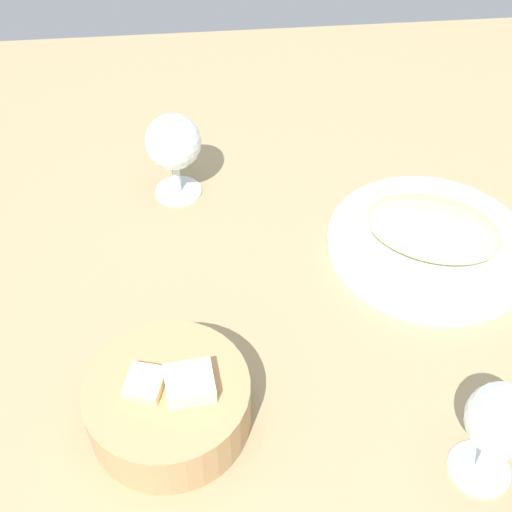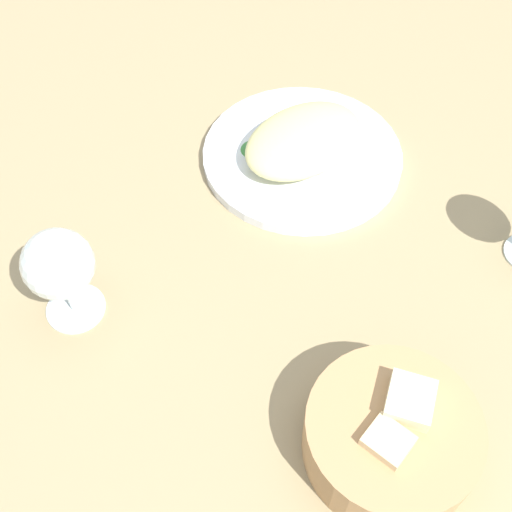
{
  "view_description": "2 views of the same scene",
  "coord_description": "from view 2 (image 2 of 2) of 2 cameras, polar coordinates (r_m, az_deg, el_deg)",
  "views": [
    {
      "loc": [
        15.74,
        54.41,
        62.03
      ],
      "look_at": [
        10.28,
        -0.97,
        5.87
      ],
      "focal_mm": 46.62,
      "sensor_mm": 36.0,
      "label": 1
    },
    {
      "loc": [
        48.3,
        14.37,
        64.78
      ],
      "look_at": [
        7.56,
        -3.68,
        4.78
      ],
      "focal_mm": 46.48,
      "sensor_mm": 36.0,
      "label": 2
    }
  ],
  "objects": [
    {
      "name": "lettuce_garnish",
      "position": [
        0.9,
        -0.18,
        9.44
      ],
      "size": [
        3.66,
        3.66,
        1.29
      ],
      "primitive_type": "cone",
      "color": "#3D843B",
      "rests_on": "plate"
    },
    {
      "name": "wine_glass_near",
      "position": [
        0.73,
        -16.59,
        -0.92
      ],
      "size": [
        7.73,
        7.73,
        12.69
      ],
      "color": "silver",
      "rests_on": "ground_plane"
    },
    {
      "name": "plate",
      "position": [
        0.91,
        4.0,
        8.61
      ],
      "size": [
        26.98,
        26.98,
        1.4
      ],
      "primitive_type": "cylinder",
      "color": "white",
      "rests_on": "ground_plane"
    },
    {
      "name": "ground_plane",
      "position": [
        0.83,
        4.45,
        0.63
      ],
      "size": [
        140.0,
        140.0,
        2.0
      ],
      "primitive_type": "cube",
      "color": "#9E8A61"
    },
    {
      "name": "omelette",
      "position": [
        0.89,
        4.1,
        9.94
      ],
      "size": [
        21.04,
        18.49,
        4.43
      ],
      "primitive_type": "ellipsoid",
      "rotation": [
        0.0,
        0.0,
        -0.45
      ],
      "color": "beige",
      "rests_on": "plate"
    },
    {
      "name": "bread_basket",
      "position": [
        0.67,
        11.56,
        -14.9
      ],
      "size": [
        16.92,
        16.92,
        7.9
      ],
      "color": "tan",
      "rests_on": "ground_plane"
    }
  ]
}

